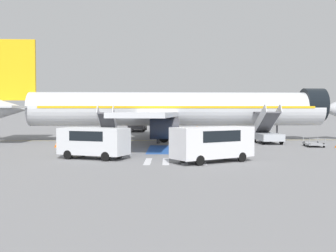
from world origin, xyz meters
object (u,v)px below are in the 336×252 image
baggage_cart (313,144)px  ground_crew_1 (197,133)px  fuel_tanker (137,121)px  ground_crew_0 (158,134)px  service_van_2 (212,141)px  traffic_cone_0 (118,146)px  service_van_0 (93,140)px  traffic_cone_1 (56,144)px  airliner (171,109)px  boarding_stairs_forward (267,134)px  boarding_stairs_aft (107,134)px

baggage_cart → ground_crew_1: (-10.88, 3.18, 0.81)m
fuel_tanker → ground_crew_0: (4.13, -26.10, -0.69)m
ground_crew_1 → baggage_cart: bearing=-18.2°
service_van_2 → baggage_cart: 15.83m
traffic_cone_0 → baggage_cart: bearing=8.6°
service_van_0 → baggage_cart: size_ratio=1.92×
service_van_2 → baggage_cart: (10.93, 11.39, -1.13)m
ground_crew_1 → traffic_cone_1: bearing=-165.6°
traffic_cone_1 → fuel_tanker: bearing=80.2°
service_van_0 → ground_crew_1: (8.25, 12.73, -0.24)m
ground_crew_0 → airliner: bearing=-88.3°
boarding_stairs_forward → service_van_2: 17.13m
boarding_stairs_forward → traffic_cone_0: boarding_stairs_forward is taller
airliner → ground_crew_0: airliner is taller
baggage_cart → ground_crew_1: ground_crew_1 is taller
airliner → baggage_cart: 16.04m
airliner → ground_crew_1: size_ratio=23.65×
boarding_stairs_forward → ground_crew_0: boarding_stairs_forward is taller
baggage_cart → traffic_cone_1: (-24.25, -0.74, 0.02)m
airliner → service_van_2: 19.71m
ground_crew_0 → ground_crew_1: (4.02, -0.27, 0.08)m
boarding_stairs_forward → boarding_stairs_aft: (-16.71, -0.75, -0.01)m
fuel_tanker → ground_crew_0: 26.44m
traffic_cone_1 → ground_crew_0: bearing=24.1°
service_van_2 → ground_crew_1: 14.57m
baggage_cart → traffic_cone_1: size_ratio=5.01×
baggage_cart → ground_crew_1: bearing=169.7°
boarding_stairs_aft → fuel_tanker: size_ratio=0.55×
fuel_tanker → traffic_cone_1: (-5.22, -30.29, -1.41)m
airliner → fuel_tanker: 22.31m
fuel_tanker → traffic_cone_1: fuel_tanker is taller
boarding_stairs_forward → service_van_0: 20.75m
boarding_stairs_aft → service_van_2: bearing=-60.4°
fuel_tanker → service_van_2: fuel_tanker is taller
service_van_2 → ground_crew_1: service_van_2 is taller
fuel_tanker → service_van_0: 39.11m
boarding_stairs_forward → fuel_tanker: size_ratio=0.55×
baggage_cart → fuel_tanker: bearing=128.7°
airliner → traffic_cone_0: airliner is taller
traffic_cone_1 → ground_crew_1: bearing=16.3°
airliner → boarding_stairs_aft: bearing=-56.9°
traffic_cone_0 → airliner: bearing=65.9°
service_van_0 → traffic_cone_1: service_van_0 is taller
fuel_tanker → baggage_cart: 35.18m
airliner → ground_crew_1: 6.06m
fuel_tanker → ground_crew_1: fuel_tanker is taller
ground_crew_0 → service_van_2: bearing=123.9°
fuel_tanker → ground_crew_0: bearing=-80.8°
service_van_0 → baggage_cart: service_van_0 is taller
traffic_cone_1 → service_van_0: bearing=-59.9°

